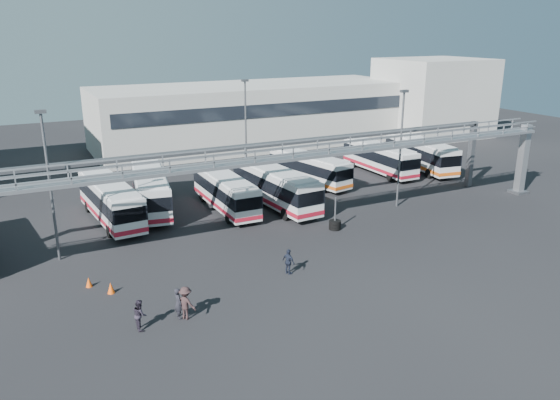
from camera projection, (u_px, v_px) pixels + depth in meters
name	position (u px, v px, depth m)	size (l,w,h in m)	color
ground	(321.00, 259.00, 37.34)	(140.00, 140.00, 0.00)	black
gantry	(282.00, 163.00, 40.69)	(51.40, 5.15, 7.10)	#93959B
warehouse	(253.00, 114.00, 73.65)	(42.00, 14.00, 8.00)	#9E9E99
building_right	(433.00, 98.00, 79.27)	(14.00, 12.00, 11.00)	#B2B2AD
light_pole_left	(49.00, 179.00, 35.55)	(0.70, 0.35, 10.21)	#4C4F54
light_pole_mid	(401.00, 143.00, 46.74)	(0.70, 0.35, 10.21)	#4C4F54
light_pole_back	(246.00, 124.00, 56.07)	(0.70, 0.35, 10.21)	#4C4F54
bus_2	(110.00, 200.00, 44.08)	(3.44, 11.20, 3.35)	silver
bus_3	(150.00, 189.00, 46.85)	(4.51, 11.58, 3.43)	silver
bus_4	(225.00, 191.00, 46.95)	(2.45, 10.28, 3.12)	silver
bus_5	(275.00, 186.00, 47.85)	(3.42, 11.44, 3.43)	silver
bus_6	(309.00, 168.00, 54.92)	(4.34, 10.34, 3.06)	silver
bus_8	(380.00, 157.00, 59.12)	(2.44, 10.49, 3.18)	silver
bus_9	(421.00, 153.00, 60.49)	(4.14, 11.40, 3.38)	silver
pedestrian_a	(178.00, 303.00, 29.50)	(0.65, 0.43, 1.78)	black
pedestrian_b	(140.00, 314.00, 28.43)	(0.82, 0.64, 1.68)	#251F2B
pedestrian_c	(186.00, 303.00, 29.42)	(1.21, 0.70, 1.88)	#2F1F20
pedestrian_d	(289.00, 262.00, 34.83)	(1.00, 0.42, 1.71)	#1C2232
cone_left	(111.00, 288.00, 32.45)	(0.43, 0.43, 0.69)	#F7520D
cone_right	(89.00, 282.00, 33.26)	(0.40, 0.40, 0.63)	#F7520D
tire_stack	(335.00, 224.00, 42.73)	(0.93, 0.93, 2.65)	black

